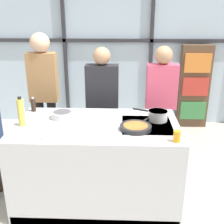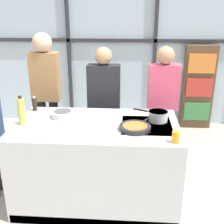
% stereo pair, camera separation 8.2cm
% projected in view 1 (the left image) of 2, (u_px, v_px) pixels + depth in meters
% --- Properties ---
extents(ground_plane, '(18.00, 18.00, 0.00)m').
position_uv_depth(ground_plane, '(98.00, 197.00, 3.29)').
color(ground_plane, '#ADA89E').
extents(back_window_wall, '(6.40, 0.10, 2.80)m').
position_uv_depth(back_window_wall, '(108.00, 48.00, 5.02)').
color(back_window_wall, silver).
rests_on(back_window_wall, ground_plane).
extents(bookshelf, '(0.54, 0.19, 1.49)m').
position_uv_depth(bookshelf, '(194.00, 87.00, 5.02)').
color(bookshelf, brown).
rests_on(bookshelf, ground_plane).
extents(demo_island, '(1.74, 0.97, 0.93)m').
position_uv_depth(demo_island, '(98.00, 162.00, 3.12)').
color(demo_island, silver).
rests_on(demo_island, ground_plane).
extents(spectator_far_left, '(0.38, 0.25, 1.79)m').
position_uv_depth(spectator_far_left, '(44.00, 89.00, 3.75)').
color(spectator_far_left, black).
rests_on(spectator_far_left, ground_plane).
extents(spectator_center_left, '(0.43, 0.23, 1.62)m').
position_uv_depth(spectator_center_left, '(102.00, 100.00, 3.77)').
color(spectator_center_left, black).
rests_on(spectator_center_left, ground_plane).
extents(spectator_center_right, '(0.40, 0.23, 1.63)m').
position_uv_depth(spectator_center_right, '(161.00, 99.00, 3.73)').
color(spectator_center_right, black).
rests_on(spectator_center_right, ground_plane).
extents(frying_pan, '(0.39, 0.52, 0.04)m').
position_uv_depth(frying_pan, '(136.00, 127.00, 2.83)').
color(frying_pan, '#232326').
rests_on(frying_pan, demo_island).
extents(saucepan, '(0.38, 0.23, 0.11)m').
position_uv_depth(saucepan, '(158.00, 115.00, 3.04)').
color(saucepan, silver).
rests_on(saucepan, demo_island).
extents(white_plate, '(0.23, 0.23, 0.01)m').
position_uv_depth(white_plate, '(52.00, 136.00, 2.67)').
color(white_plate, white).
rests_on(white_plate, demo_island).
extents(mixing_bowl, '(0.24, 0.24, 0.07)m').
position_uv_depth(mixing_bowl, '(62.00, 114.00, 3.12)').
color(mixing_bowl, silver).
rests_on(mixing_bowl, demo_island).
extents(oil_bottle, '(0.07, 0.07, 0.31)m').
position_uv_depth(oil_bottle, '(21.00, 112.00, 2.88)').
color(oil_bottle, '#E0CC4C').
rests_on(oil_bottle, demo_island).
extents(pepper_grinder, '(0.05, 0.05, 0.18)m').
position_uv_depth(pepper_grinder, '(33.00, 105.00, 3.30)').
color(pepper_grinder, '#332319').
rests_on(pepper_grinder, demo_island).
extents(juice_glass_near, '(0.07, 0.07, 0.11)m').
position_uv_depth(juice_glass_near, '(177.00, 136.00, 2.55)').
color(juice_glass_near, orange).
rests_on(juice_glass_near, demo_island).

